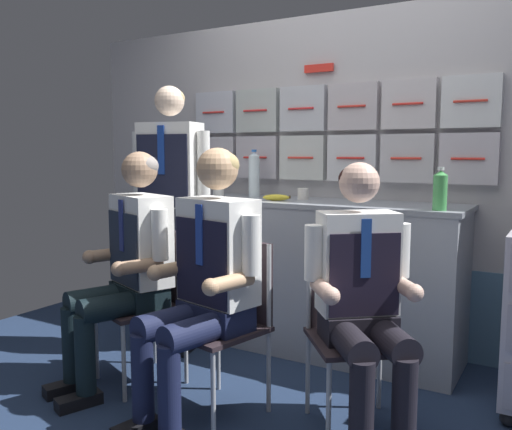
% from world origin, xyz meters
% --- Properties ---
extents(galley_bulkhead, '(4.20, 0.14, 2.15)m').
position_xyz_m(galley_bulkhead, '(-0.02, 1.37, 1.07)').
color(galley_bulkhead, '#B6B2B5').
rests_on(galley_bulkhead, ground).
extents(galley_counter, '(1.72, 0.53, 0.95)m').
position_xyz_m(galley_counter, '(-0.07, 1.09, 0.48)').
color(galley_counter, '#9299A5').
rests_on(galley_counter, ground).
extents(folding_chair_left, '(0.52, 0.52, 0.83)m').
position_xyz_m(folding_chair_left, '(-0.70, 0.24, 0.50)').
color(folding_chair_left, '#A8AAAF').
rests_on(folding_chair_left, ground).
extents(crew_member_left, '(0.56, 0.69, 1.26)m').
position_xyz_m(crew_member_left, '(-0.76, 0.10, 0.69)').
color(crew_member_left, black).
rests_on(crew_member_left, ground).
extents(folding_chair_right, '(0.48, 0.48, 0.83)m').
position_xyz_m(folding_chair_right, '(-0.15, 0.16, 0.50)').
color(folding_chair_right, '#A8AAAF').
rests_on(folding_chair_right, ground).
extents(crew_member_right, '(0.53, 0.68, 1.28)m').
position_xyz_m(crew_member_right, '(-0.19, 0.01, 0.70)').
color(crew_member_right, black).
rests_on(crew_member_right, ground).
extents(folding_chair_by_counter, '(0.56, 0.56, 0.83)m').
position_xyz_m(folding_chair_by_counter, '(0.40, 0.33, 0.50)').
color(folding_chair_by_counter, '#A8AAAF').
rests_on(folding_chair_by_counter, ground).
extents(crew_member_by_counter, '(0.61, 0.65, 1.21)m').
position_xyz_m(crew_member_by_counter, '(0.50, 0.20, 0.66)').
color(crew_member_by_counter, black).
rests_on(crew_member_by_counter, ground).
extents(crew_member_standing, '(0.52, 0.32, 1.66)m').
position_xyz_m(crew_member_standing, '(-0.91, 0.65, 0.98)').
color(crew_member_standing, black).
rests_on(crew_member_standing, ground).
extents(water_bottle_short, '(0.07, 0.07, 0.23)m').
position_xyz_m(water_bottle_short, '(0.66, 0.91, 1.06)').
color(water_bottle_short, '#48A453').
rests_on(water_bottle_short, galley_counter).
extents(water_bottle_clear, '(0.07, 0.07, 0.32)m').
position_xyz_m(water_bottle_clear, '(-0.62, 1.17, 1.11)').
color(water_bottle_clear, silver).
rests_on(water_bottle_clear, galley_counter).
extents(espresso_cup_small, '(0.07, 0.07, 0.07)m').
position_xyz_m(espresso_cup_small, '(-0.83, 1.05, 0.99)').
color(espresso_cup_small, white).
rests_on(espresso_cup_small, galley_counter).
extents(paper_cup_blue, '(0.07, 0.07, 0.07)m').
position_xyz_m(paper_cup_blue, '(-0.24, 1.14, 0.99)').
color(paper_cup_blue, silver).
rests_on(paper_cup_blue, galley_counter).
extents(snack_banana, '(0.17, 0.10, 0.04)m').
position_xyz_m(snack_banana, '(-0.34, 0.98, 0.97)').
color(snack_banana, yellow).
rests_on(snack_banana, galley_counter).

